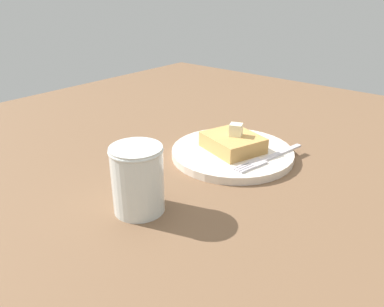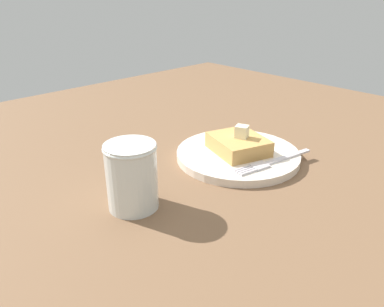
# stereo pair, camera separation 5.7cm
# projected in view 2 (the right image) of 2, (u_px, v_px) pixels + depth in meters

# --- Properties ---
(table_surface) EXTENTS (1.27, 1.27, 0.03)m
(table_surface) POSITION_uv_depth(u_px,v_px,m) (217.00, 169.00, 0.66)
(table_surface) COLOR brown
(table_surface) RESTS_ON ground
(plate) EXTENTS (0.22, 0.22, 0.01)m
(plate) POSITION_uv_depth(u_px,v_px,m) (238.00, 154.00, 0.66)
(plate) COLOR silver
(plate) RESTS_ON table_surface
(toast_slice_center) EXTENTS (0.11, 0.12, 0.03)m
(toast_slice_center) POSITION_uv_depth(u_px,v_px,m) (238.00, 144.00, 0.65)
(toast_slice_center) COLOR tan
(toast_slice_center) RESTS_ON plate
(butter_pat_primary) EXTENTS (0.03, 0.03, 0.02)m
(butter_pat_primary) POSITION_uv_depth(u_px,v_px,m) (242.00, 132.00, 0.64)
(butter_pat_primary) COLOR #F4EEC4
(butter_pat_primary) RESTS_ON toast_slice_center
(fork) EXTENTS (0.16, 0.04, 0.00)m
(fork) POSITION_uv_depth(u_px,v_px,m) (270.00, 162.00, 0.61)
(fork) COLOR silver
(fork) RESTS_ON plate
(syrup_jar) EXTENTS (0.07, 0.07, 0.09)m
(syrup_jar) POSITION_uv_depth(u_px,v_px,m) (132.00, 179.00, 0.50)
(syrup_jar) COLOR #4B230D
(syrup_jar) RESTS_ON table_surface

